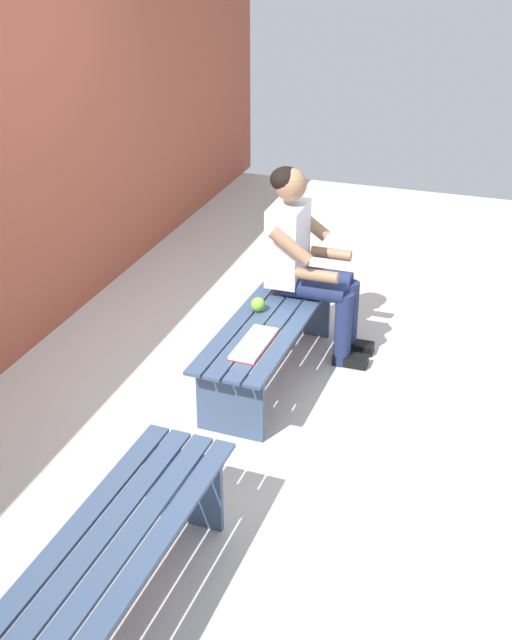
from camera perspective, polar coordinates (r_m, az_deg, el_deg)
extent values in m
cube|color=beige|center=(4.05, 10.36, -13.74)|extent=(10.00, 7.00, 0.04)
cube|color=#384C6B|center=(4.85, -0.87, 0.41)|extent=(1.52, 0.15, 0.02)
cube|color=#384C6B|center=(4.81, 0.38, 0.19)|extent=(1.52, 0.15, 0.02)
cube|color=#384C6B|center=(4.78, 1.64, -0.03)|extent=(1.52, 0.15, 0.02)
cube|color=#384C6B|center=(4.75, 2.93, -0.25)|extent=(1.52, 0.15, 0.02)
cube|color=#384C6B|center=(5.43, 3.27, 0.99)|extent=(0.04, 0.39, 0.40)
cube|color=#384C6B|center=(4.39, -1.86, -5.96)|extent=(0.04, 0.39, 0.40)
cube|color=#384C6B|center=(3.36, -12.80, -14.39)|extent=(1.50, 0.14, 0.02)
cube|color=#384C6B|center=(3.31, -11.09, -14.94)|extent=(1.50, 0.14, 0.02)
cube|color=#384C6B|center=(3.26, -9.33, -15.50)|extent=(1.50, 0.14, 0.02)
cube|color=#384C6B|center=(3.22, -7.50, -16.05)|extent=(1.50, 0.14, 0.02)
cube|color=#384C6B|center=(3.83, -5.20, -11.74)|extent=(0.04, 0.39, 0.40)
cube|color=silver|center=(5.02, 2.27, 5.50)|extent=(0.34, 0.20, 0.50)
sphere|color=#936B4C|center=(4.89, 2.47, 9.62)|extent=(0.20, 0.20, 0.20)
ellipsoid|color=black|center=(4.89, 2.13, 10.00)|extent=(0.20, 0.19, 0.15)
cylinder|color=navy|center=(5.15, 4.65, 2.99)|extent=(0.13, 0.40, 0.13)
cylinder|color=navy|center=(4.99, 4.12, 2.18)|extent=(0.13, 0.40, 0.13)
cylinder|color=navy|center=(5.22, 6.67, 0.22)|extent=(0.11, 0.11, 0.49)
cube|color=black|center=(5.31, 7.18, -1.91)|extent=(0.10, 0.22, 0.07)
cylinder|color=navy|center=(5.06, 6.21, -0.66)|extent=(0.11, 0.11, 0.49)
cube|color=black|center=(5.15, 6.74, -2.84)|extent=(0.10, 0.22, 0.07)
cylinder|color=#936B4C|center=(5.16, 3.82, 6.93)|extent=(0.08, 0.28, 0.23)
cylinder|color=#936B4C|center=(5.16, 5.38, 4.73)|extent=(0.07, 0.26, 0.07)
cylinder|color=#936B4C|center=(4.78, 2.47, 5.27)|extent=(0.08, 0.28, 0.23)
cylinder|color=#936B4C|center=(4.84, 4.35, 3.19)|extent=(0.07, 0.26, 0.07)
sphere|color=#72B738|center=(4.85, 0.14, 1.12)|extent=(0.09, 0.09, 0.09)
cube|color=white|center=(4.56, 0.32, -1.12)|extent=(0.20, 0.16, 0.02)
cube|color=white|center=(4.39, -0.62, -2.32)|extent=(0.20, 0.16, 0.02)
cube|color=red|center=(4.48, -0.14, -1.81)|extent=(0.42, 0.17, 0.01)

